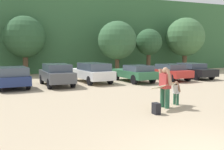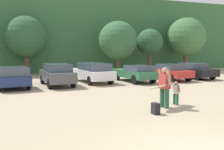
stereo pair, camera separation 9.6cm
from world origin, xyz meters
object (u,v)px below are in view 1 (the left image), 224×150
parked_car_red (170,71)px  parked_car_black (192,70)px  parked_car_white (92,72)px  parked_car_navy (11,77)px  backpack_dropped (156,109)px  parked_car_dark_gray (57,74)px  surfboard_cream (164,86)px  parked_car_forest_green (135,73)px  person_adult (165,85)px  person_child (176,91)px

parked_car_red → parked_car_black: (2.75, 0.61, -0.02)m
parked_car_white → parked_car_red: size_ratio=1.20×
parked_car_navy → backpack_dropped: (5.46, -9.56, -0.53)m
parked_car_dark_gray → parked_car_navy: bearing=85.2°
parked_car_red → parked_car_black: 2.82m
parked_car_red → surfboard_cream: 10.49m
parked_car_forest_green → person_adult: bearing=157.5°
parked_car_navy → parked_car_white: parked_car_white is taller
surfboard_cream → parked_car_black: bearing=-158.5°
parked_car_dark_gray → person_child: parked_car_dark_gray is taller
parked_car_white → parked_car_navy: bearing=90.0°
parked_car_dark_gray → person_child: size_ratio=3.94×
person_child → parked_car_dark_gray: bearing=-73.8°
parked_car_white → person_child: size_ratio=4.42×
backpack_dropped → person_child: bearing=34.0°
parked_car_black → person_child: parked_car_black is taller
person_adult → parked_car_forest_green: bearing=-118.0°
parked_car_dark_gray → person_child: 9.34m
parked_car_navy → parked_car_forest_green: parked_car_navy is taller
parked_car_navy → surfboard_cream: size_ratio=2.46×
parked_car_navy → parked_car_black: size_ratio=1.08×
parked_car_dark_gray → parked_car_white: 2.96m
parked_car_forest_green → parked_car_black: parked_car_forest_green is taller
person_adult → surfboard_cream: 0.08m
parked_car_forest_green → parked_car_red: bearing=-95.5°
parked_car_red → backpack_dropped: bearing=138.5°
parked_car_red → person_child: 9.75m
person_adult → surfboard_cream: bearing=-34.9°
parked_car_dark_gray → parked_car_forest_green: parked_car_dark_gray is taller
parked_car_forest_green → person_child: 8.54m
person_adult → parked_car_dark_gray: bearing=-79.2°
parked_car_red → parked_car_white: bearing=77.1°
parked_car_navy → parked_car_forest_green: 9.13m
parked_car_navy → parked_car_dark_gray: 3.02m
parked_car_white → surfboard_cream: bearing=175.5°
parked_car_white → backpack_dropped: bearing=170.3°
parked_car_red → parked_car_black: parked_car_red is taller
surfboard_cream → person_child: bearing=174.4°
person_child → parked_car_white: bearing=-92.1°
parked_car_forest_green → parked_car_navy: bearing=84.8°
parked_car_white → person_child: (1.35, -9.13, -0.20)m
parked_car_black → surfboard_cream: size_ratio=2.27×
parked_car_red → backpack_dropped: size_ratio=9.04×
parked_car_dark_gray → parked_car_black: bearing=-91.4°
parked_car_dark_gray → parked_car_red: (9.33, -0.04, -0.10)m
person_child → backpack_dropped: 2.16m
parked_car_navy → parked_car_black: (15.10, 0.53, -0.05)m
parked_car_dark_gray → parked_car_red: 9.33m
parked_car_navy → parked_car_dark_gray: size_ratio=1.13×
surfboard_cream → parked_car_forest_green: bearing=-132.8°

